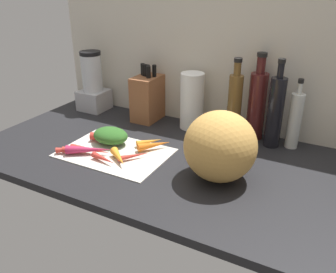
# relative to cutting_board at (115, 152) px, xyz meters

# --- Properties ---
(ground_plane) EXTENTS (1.70, 0.80, 0.03)m
(ground_plane) POSITION_rel_cutting_board_xyz_m (0.27, 0.09, -0.02)
(ground_plane) COLOR black
(wall_back) EXTENTS (1.70, 0.03, 0.60)m
(wall_back) POSITION_rel_cutting_board_xyz_m (0.27, 0.47, 0.30)
(wall_back) COLOR beige
(wall_back) RESTS_ON ground_plane
(cutting_board) EXTENTS (0.42, 0.29, 0.01)m
(cutting_board) POSITION_rel_cutting_board_xyz_m (0.00, 0.00, 0.00)
(cutting_board) COLOR beige
(cutting_board) RESTS_ON ground_plane
(carrot_0) EXTENTS (0.09, 0.10, 0.03)m
(carrot_0) POSITION_rel_cutting_board_xyz_m (0.09, 0.12, 0.02)
(carrot_0) COLOR orange
(carrot_0) RESTS_ON cutting_board
(carrot_1) EXTENTS (0.17, 0.05, 0.03)m
(carrot_1) POSITION_rel_cutting_board_xyz_m (-0.08, -0.05, 0.02)
(carrot_1) COLOR red
(carrot_1) RESTS_ON cutting_board
(carrot_2) EXTENTS (0.11, 0.10, 0.03)m
(carrot_2) POSITION_rel_cutting_board_xyz_m (0.06, -0.06, 0.02)
(carrot_2) COLOR orange
(carrot_2) RESTS_ON cutting_board
(carrot_3) EXTENTS (0.10, 0.08, 0.02)m
(carrot_3) POSITION_rel_cutting_board_xyz_m (-0.15, -0.09, 0.02)
(carrot_3) COLOR red
(carrot_3) RESTS_ON cutting_board
(carrot_4) EXTENTS (0.17, 0.12, 0.04)m
(carrot_4) POSITION_rel_cutting_board_xyz_m (-0.08, -0.06, 0.02)
(carrot_4) COLOR #B2264C
(carrot_4) RESTS_ON cutting_board
(carrot_5) EXTENTS (0.16, 0.09, 0.03)m
(carrot_5) POSITION_rel_cutting_board_xyz_m (-0.10, -0.07, 0.02)
(carrot_5) COLOR red
(carrot_5) RESTS_ON cutting_board
(carrot_6) EXTENTS (0.15, 0.08, 0.03)m
(carrot_6) POSITION_rel_cutting_board_xyz_m (-0.08, 0.07, 0.02)
(carrot_6) COLOR red
(carrot_6) RESTS_ON cutting_board
(carrot_7) EXTENTS (0.09, 0.11, 0.02)m
(carrot_7) POSITION_rel_cutting_board_xyz_m (0.10, -0.01, 0.01)
(carrot_7) COLOR red
(carrot_7) RESTS_ON cutting_board
(carrot_8) EXTENTS (0.11, 0.13, 0.03)m
(carrot_8) POSITION_rel_cutting_board_xyz_m (0.13, 0.10, 0.02)
(carrot_8) COLOR orange
(carrot_8) RESTS_ON cutting_board
(carrot_9) EXTENTS (0.12, 0.04, 0.02)m
(carrot_9) POSITION_rel_cutting_board_xyz_m (0.01, -0.09, 0.02)
(carrot_9) COLOR red
(carrot_9) RESTS_ON cutting_board
(carrot_greens_pile) EXTENTS (0.15, 0.12, 0.06)m
(carrot_greens_pile) POSITION_rel_cutting_board_xyz_m (-0.06, 0.06, 0.04)
(carrot_greens_pile) COLOR #2D6023
(carrot_greens_pile) RESTS_ON cutting_board
(winter_squash) EXTENTS (0.25, 0.24, 0.24)m
(winter_squash) POSITION_rel_cutting_board_xyz_m (0.43, 0.02, 0.12)
(winter_squash) COLOR gold
(winter_squash) RESTS_ON ground_plane
(knife_block) EXTENTS (0.11, 0.16, 0.27)m
(knife_block) POSITION_rel_cutting_board_xyz_m (-0.07, 0.37, 0.11)
(knife_block) COLOR brown
(knife_block) RESTS_ON ground_plane
(blender_appliance) EXTENTS (0.14, 0.14, 0.30)m
(blender_appliance) POSITION_rel_cutting_board_xyz_m (-0.39, 0.36, 0.13)
(blender_appliance) COLOR #B2B2B7
(blender_appliance) RESTS_ON ground_plane
(paper_towel_roll) EXTENTS (0.11, 0.11, 0.26)m
(paper_towel_roll) POSITION_rel_cutting_board_xyz_m (0.16, 0.38, 0.12)
(paper_towel_roll) COLOR white
(paper_towel_roll) RESTS_ON ground_plane
(bottle_0) EXTENTS (0.06, 0.06, 0.35)m
(bottle_0) POSITION_rel_cutting_board_xyz_m (0.36, 0.36, 0.14)
(bottle_0) COLOR brown
(bottle_0) RESTS_ON ground_plane
(bottle_1) EXTENTS (0.07, 0.07, 0.37)m
(bottle_1) POSITION_rel_cutting_board_xyz_m (0.44, 0.41, 0.15)
(bottle_1) COLOR #471919
(bottle_1) RESTS_ON ground_plane
(bottle_2) EXTENTS (0.06, 0.06, 0.36)m
(bottle_2) POSITION_rel_cutting_board_xyz_m (0.53, 0.36, 0.15)
(bottle_2) COLOR black
(bottle_2) RESTS_ON ground_plane
(bottle_3) EXTENTS (0.05, 0.05, 0.29)m
(bottle_3) POSITION_rel_cutting_board_xyz_m (0.60, 0.39, 0.11)
(bottle_3) COLOR silver
(bottle_3) RESTS_ON ground_plane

